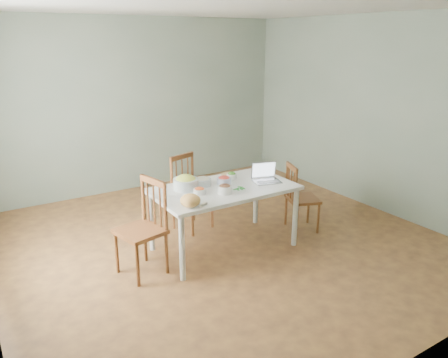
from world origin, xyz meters
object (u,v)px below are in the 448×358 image
chair_far (193,193)px  laptop (267,173)px  chair_left (140,229)px  bread_boule (190,200)px  bowl_squash (186,182)px  dining_table (224,218)px  chair_right (303,197)px

chair_far → laptop: laptop is taller
chair_far → chair_left: bearing=-160.6°
chair_left → bread_boule: bearing=43.6°
bread_boule → bowl_squash: bearing=67.5°
dining_table → chair_left: (-1.04, -0.03, 0.13)m
chair_left → chair_right: bearing=75.5°
bread_boule → laptop: bearing=10.7°
chair_left → chair_right: chair_left is taller
chair_left → bowl_squash: (0.65, 0.21, 0.33)m
chair_left → chair_far: bearing=112.7°
dining_table → bowl_squash: size_ratio=5.69×
chair_right → laptop: 0.74m
chair_far → bread_boule: chair_far is taller
dining_table → bread_boule: size_ratio=7.81×
bowl_squash → laptop: bearing=-17.2°
laptop → dining_table: bearing=-175.8°
chair_far → laptop: (0.58, -0.80, 0.38)m
laptop → chair_right: bearing=17.9°
dining_table → bowl_squash: 0.63m
chair_far → bowl_squash: bearing=-140.9°
chair_far → chair_left: 1.23m
chair_right → laptop: size_ratio=2.83×
dining_table → bread_boule: 0.81m
chair_right → laptop: (-0.60, -0.02, 0.43)m
chair_right → bowl_squash: bowl_squash is taller
dining_table → chair_left: size_ratio=1.60×
dining_table → laptop: bearing=-11.6°
chair_far → chair_left: (-1.00, -0.72, 0.02)m
dining_table → chair_left: 1.05m
chair_left → chair_right: size_ratio=1.15×
bowl_squash → laptop: 0.97m
dining_table → chair_far: (-0.04, 0.69, 0.10)m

